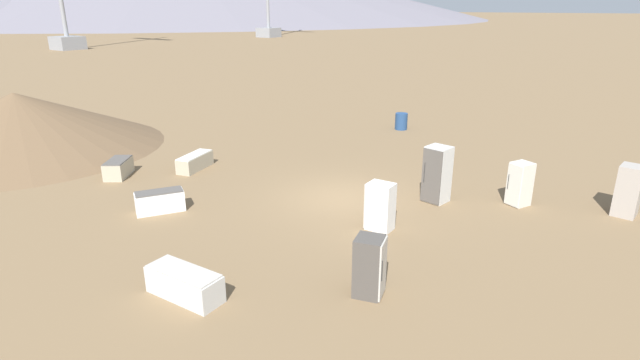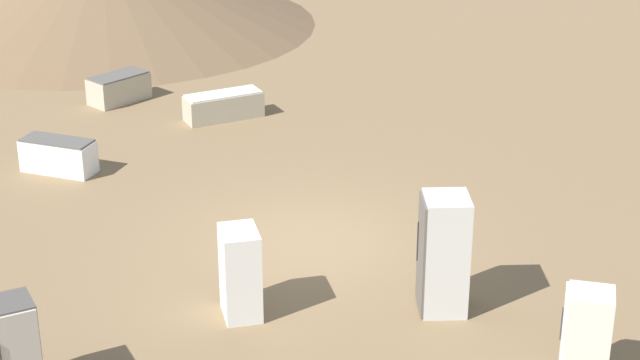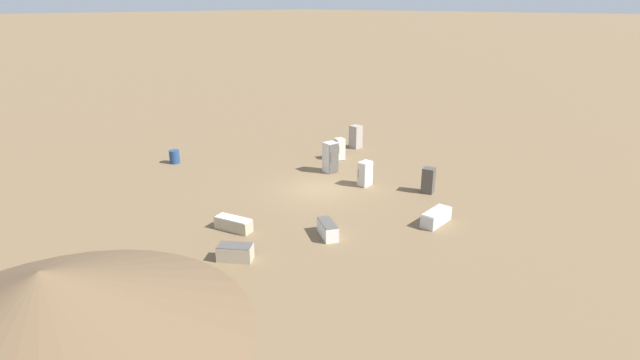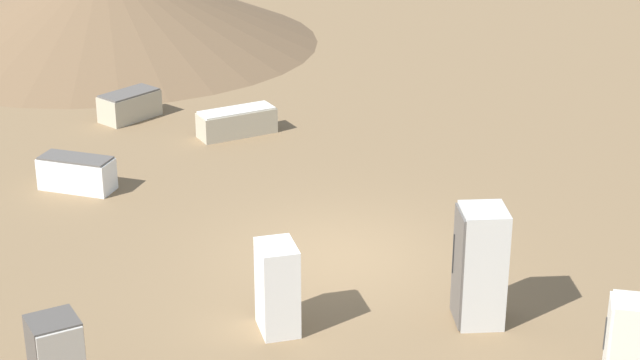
# 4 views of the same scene
# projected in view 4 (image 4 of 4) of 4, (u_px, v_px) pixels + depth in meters

# --- Properties ---
(ground_plane) EXTENTS (1000.00, 1000.00, 0.00)m
(ground_plane) POSITION_uv_depth(u_px,v_px,m) (335.00, 257.00, 18.99)
(ground_plane) COLOR brown
(dirt_mound) EXTENTS (12.72, 12.72, 2.61)m
(dirt_mound) POSITION_uv_depth(u_px,v_px,m) (106.00, 1.00, 32.05)
(dirt_mound) COLOR brown
(dirt_mound) RESTS_ON ground_plane
(discarded_fridge_0) EXTENTS (0.83, 0.59, 1.45)m
(discarded_fridge_0) POSITION_uv_depth(u_px,v_px,m) (277.00, 287.00, 16.39)
(discarded_fridge_0) COLOR white
(discarded_fridge_0) RESTS_ON ground_plane
(discarded_fridge_1) EXTENTS (0.80, 0.83, 1.47)m
(discarded_fridge_1) POSITION_uv_depth(u_px,v_px,m) (630.00, 348.00, 14.73)
(discarded_fridge_1) COLOR beige
(discarded_fridge_1) RESTS_ON ground_plane
(discarded_fridge_2) EXTENTS (1.44, 1.59, 0.67)m
(discarded_fridge_2) POSITION_uv_depth(u_px,v_px,m) (130.00, 105.00, 25.88)
(discarded_fridge_2) COLOR #B2A88E
(discarded_fridge_2) RESTS_ON ground_plane
(discarded_fridge_5) EXTENTS (1.30, 1.62, 0.70)m
(discarded_fridge_5) POSITION_uv_depth(u_px,v_px,m) (77.00, 173.00, 21.75)
(discarded_fridge_5) COLOR white
(discarded_fridge_5) RESTS_ON ground_plane
(discarded_fridge_7) EXTENTS (0.86, 0.83, 1.93)m
(discarded_fridge_7) POSITION_uv_depth(u_px,v_px,m) (480.00, 266.00, 16.54)
(discarded_fridge_7) COLOR silver
(discarded_fridge_7) RESTS_ON ground_plane
(discarded_fridge_8) EXTENTS (1.09, 1.91, 0.62)m
(discarded_fridge_8) POSITION_uv_depth(u_px,v_px,m) (237.00, 122.00, 24.81)
(discarded_fridge_8) COLOR #B2A88E
(discarded_fridge_8) RESTS_ON ground_plane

